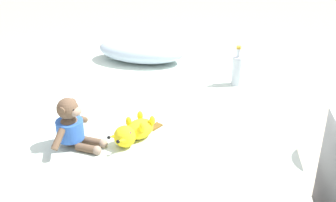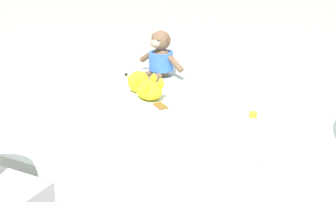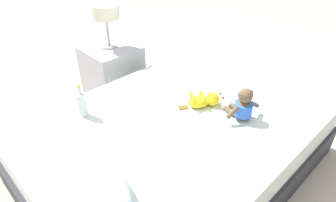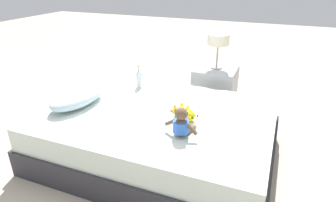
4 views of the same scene
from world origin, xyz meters
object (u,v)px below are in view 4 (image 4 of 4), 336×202
object	(u,v)px
plush_yellow_creature	(185,113)
nightstand	(215,89)
plush_monkey	(182,124)
glass_bottle	(139,79)
bed	(158,134)
pillow	(77,97)
bedside_lamp	(218,41)

from	to	relation	value
plush_yellow_creature	nightstand	distance (m)	1.18
plush_monkey	nightstand	xyz separation A→B (m)	(1.42, 0.08, -0.27)
plush_monkey	plush_yellow_creature	size ratio (longest dim) A/B	0.94
nightstand	glass_bottle	bearing A→B (deg)	134.54
nightstand	bed	bearing A→B (deg)	167.71
pillow	nightstand	size ratio (longest dim) A/B	1.14
pillow	plush_yellow_creature	size ratio (longest dim) A/B	2.02
bedside_lamp	glass_bottle	bearing A→B (deg)	134.54
nightstand	bedside_lamp	bearing A→B (deg)	90.00
pillow	plush_monkey	xyz separation A→B (m)	(-0.14, -1.06, 0.02)
bed	pillow	bearing A→B (deg)	100.89
bed	bedside_lamp	size ratio (longest dim) A/B	5.09
glass_bottle	bedside_lamp	world-z (taller)	bedside_lamp
bed	pillow	size ratio (longest dim) A/B	3.25
bed	glass_bottle	xyz separation A→B (m)	(0.47, 0.42, 0.32)
pillow	nightstand	distance (m)	1.63
plush_yellow_creature	pillow	bearing A→B (deg)	96.92
bed	bedside_lamp	xyz separation A→B (m)	(1.13, -0.25, 0.64)
glass_bottle	nightstand	xyz separation A→B (m)	(0.66, -0.67, -0.27)
pillow	glass_bottle	xyz separation A→B (m)	(0.62, -0.32, 0.01)
bed	plush_monkey	bearing A→B (deg)	-131.55
glass_bottle	bedside_lamp	size ratio (longest dim) A/B	0.61
pillow	bedside_lamp	xyz separation A→B (m)	(1.28, -0.99, 0.33)
plush_yellow_creature	glass_bottle	xyz separation A→B (m)	(0.49, 0.68, 0.04)
glass_bottle	nightstand	size ratio (longest dim) A/B	0.44
pillow	bedside_lamp	size ratio (longest dim) A/B	1.56
plush_yellow_creature	nightstand	xyz separation A→B (m)	(1.16, 0.01, -0.22)
bedside_lamp	plush_yellow_creature	bearing A→B (deg)	-179.54
bed	plush_yellow_creature	size ratio (longest dim) A/B	6.58
bed	bedside_lamp	world-z (taller)	bedside_lamp
plush_yellow_creature	plush_monkey	bearing A→B (deg)	-165.72
plush_monkey	glass_bottle	world-z (taller)	glass_bottle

